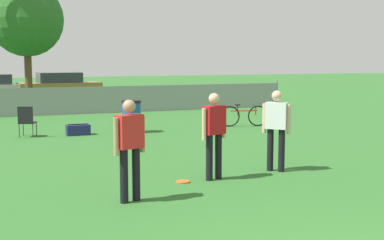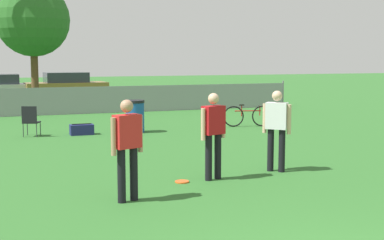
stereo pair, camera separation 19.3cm
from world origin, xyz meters
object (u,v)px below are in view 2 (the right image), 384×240
object	(u,v)px
tree_near_pole	(33,20)
player_defender_red	(127,143)
bicycle_sideline	(248,116)
frisbee_disc	(182,182)
gear_bag_sideline	(82,130)
player_receiver_white	(277,125)
player_thrower_red	(213,130)
folding_chair_sideline	(31,120)
parked_car_tan	(66,86)
trash_bin	(135,116)

from	to	relation	value
tree_near_pole	player_defender_red	size ratio (longest dim) A/B	3.41
bicycle_sideline	frisbee_disc	bearing A→B (deg)	-111.83
tree_near_pole	gear_bag_sideline	world-z (taller)	tree_near_pole
tree_near_pole	player_defender_red	bearing A→B (deg)	-89.78
player_receiver_white	frisbee_disc	bearing A→B (deg)	-129.20
tree_near_pole	player_defender_red	world-z (taller)	tree_near_pole
bicycle_sideline	player_receiver_white	bearing A→B (deg)	-98.86
tree_near_pole	player_thrower_red	size ratio (longest dim) A/B	3.41
tree_near_pole	folding_chair_sideline	bearing A→B (deg)	-95.47
player_defender_red	parked_car_tan	world-z (taller)	player_defender_red
player_thrower_red	parked_car_tan	bearing A→B (deg)	71.14
frisbee_disc	folding_chair_sideline	distance (m)	7.27
tree_near_pole	trash_bin	world-z (taller)	tree_near_pole
player_thrower_red	gear_bag_sideline	world-z (taller)	player_thrower_red
player_receiver_white	player_thrower_red	xyz separation A→B (m)	(-1.46, -0.21, 0.00)
player_receiver_white	bicycle_sideline	bearing A→B (deg)	112.54
player_receiver_white	trash_bin	size ratio (longest dim) A/B	1.65
frisbee_disc	trash_bin	world-z (taller)	trash_bin
player_thrower_red	player_defender_red	bearing A→B (deg)	-172.26
player_receiver_white	player_thrower_red	bearing A→B (deg)	-126.94
player_receiver_white	trash_bin	world-z (taller)	player_receiver_white
tree_near_pole	player_receiver_white	bearing A→B (deg)	-77.69
player_thrower_red	trash_bin	world-z (taller)	player_thrower_red
folding_chair_sideline	gear_bag_sideline	distance (m)	1.48
frisbee_disc	parked_car_tan	distance (m)	20.78
player_defender_red	trash_bin	bearing A→B (deg)	55.04
player_thrower_red	parked_car_tan	size ratio (longest dim) A/B	0.37
player_defender_red	folding_chair_sideline	distance (m)	7.91
tree_near_pole	gear_bag_sideline	bearing A→B (deg)	-86.27
folding_chair_sideline	trash_bin	size ratio (longest dim) A/B	0.90
tree_near_pole	player_receiver_white	distance (m)	16.22
frisbee_disc	gear_bag_sideline	world-z (taller)	gear_bag_sideline
player_defender_red	player_receiver_white	size ratio (longest dim) A/B	1.00
tree_near_pole	parked_car_tan	size ratio (longest dim) A/B	1.25
bicycle_sideline	gear_bag_sideline	size ratio (longest dim) A/B	2.39
gear_bag_sideline	bicycle_sideline	bearing A→B (deg)	-0.62
player_defender_red	player_receiver_white	xyz separation A→B (m)	(3.34, 1.14, 0.00)
bicycle_sideline	parked_car_tan	xyz separation A→B (m)	(-4.03, 14.01, 0.35)
player_defender_red	trash_bin	world-z (taller)	player_defender_red
player_thrower_red	gear_bag_sideline	xyz separation A→B (m)	(-1.35, 6.80, -0.79)
player_thrower_red	bicycle_sideline	world-z (taller)	player_thrower_red
frisbee_disc	tree_near_pole	bearing A→B (deg)	94.74
tree_near_pole	gear_bag_sideline	size ratio (longest dim) A/B	8.17
bicycle_sideline	parked_car_tan	bearing A→B (deg)	119.38
frisbee_disc	folding_chair_sideline	size ratio (longest dim) A/B	0.29
gear_bag_sideline	player_thrower_red	bearing A→B (deg)	-78.77
player_receiver_white	parked_car_tan	size ratio (longest dim) A/B	0.37
trash_bin	gear_bag_sideline	world-z (taller)	trash_bin
frisbee_disc	player_defender_red	bearing A→B (deg)	-143.59
player_thrower_red	frisbee_disc	world-z (taller)	player_thrower_red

